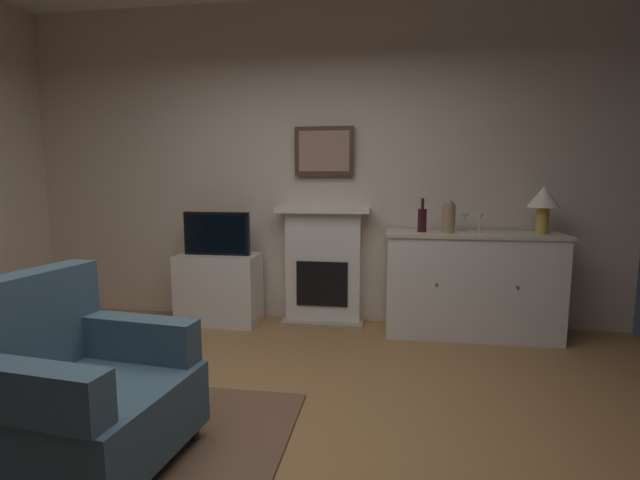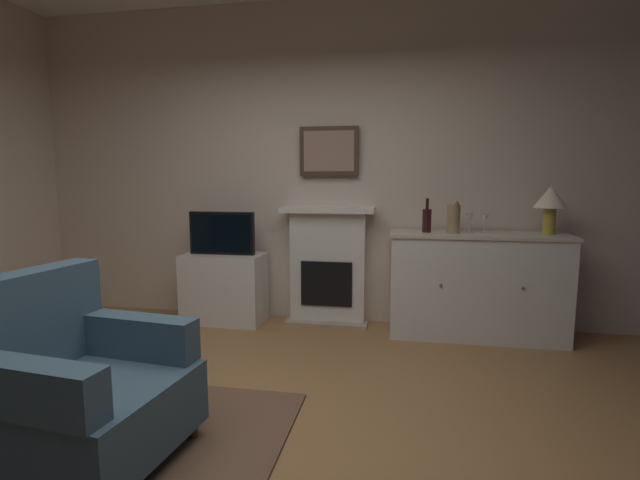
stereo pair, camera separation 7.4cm
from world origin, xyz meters
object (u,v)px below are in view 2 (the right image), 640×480
at_px(wine_bottle, 427,220).
at_px(tv_set, 222,233).
at_px(wine_glass_left, 470,218).
at_px(vase_decorative, 453,217).
at_px(wine_glass_center, 485,219).
at_px(fireplace_unit, 328,265).
at_px(table_lamp, 550,200).
at_px(tv_cabinet, 224,288).
at_px(sideboard_cabinet, 476,285).
at_px(framed_picture, 329,151).
at_px(armchair, 78,386).

xyz_separation_m(wine_bottle, tv_set, (-1.86, 0.01, -0.16)).
bearing_deg(wine_glass_left, wine_bottle, -171.62).
xyz_separation_m(vase_decorative, tv_set, (-2.08, 0.04, -0.19)).
distance_m(wine_glass_left, wine_glass_center, 0.13).
relative_size(fireplace_unit, table_lamp, 2.75).
distance_m(fireplace_unit, table_lamp, 1.98).
bearing_deg(tv_cabinet, wine_glass_left, 0.44).
bearing_deg(sideboard_cabinet, table_lamp, 0.00).
relative_size(sideboard_cabinet, wine_glass_left, 8.91).
relative_size(framed_picture, vase_decorative, 1.96).
height_order(fireplace_unit, tv_set, fireplace_unit).
height_order(fireplace_unit, wine_glass_left, fireplace_unit).
xyz_separation_m(framed_picture, sideboard_cabinet, (1.32, -0.22, -1.16)).
relative_size(wine_bottle, vase_decorative, 1.03).
bearing_deg(table_lamp, tv_cabinet, 179.70).
relative_size(sideboard_cabinet, armchair, 1.60).
xyz_separation_m(fireplace_unit, table_lamp, (1.87, -0.18, 0.64)).
relative_size(framed_picture, sideboard_cabinet, 0.37).
height_order(fireplace_unit, wine_glass_center, fireplace_unit).
xyz_separation_m(table_lamp, tv_cabinet, (-2.84, 0.02, -0.86)).
height_order(wine_bottle, wine_glass_center, wine_bottle).
bearing_deg(tv_cabinet, table_lamp, -0.30).
height_order(wine_bottle, armchair, wine_bottle).
height_order(tv_cabinet, tv_set, tv_set).
distance_m(framed_picture, wine_glass_center, 1.50).
height_order(sideboard_cabinet, vase_decorative, vase_decorative).
bearing_deg(framed_picture, fireplace_unit, -90.00).
bearing_deg(wine_bottle, vase_decorative, -7.63).
distance_m(framed_picture, tv_cabinet, 1.63).
relative_size(framed_picture, table_lamp, 1.37).
height_order(vase_decorative, armchair, vase_decorative).
bearing_deg(vase_decorative, sideboard_cabinet, 13.03).
bearing_deg(fireplace_unit, armchair, -108.90).
bearing_deg(fireplace_unit, vase_decorative, -11.63).
bearing_deg(tv_cabinet, wine_glass_center, -1.15).
height_order(sideboard_cabinet, tv_set, tv_set).
relative_size(vase_decorative, tv_set, 0.45).
bearing_deg(fireplace_unit, tv_cabinet, -170.55).
xyz_separation_m(wine_glass_center, vase_decorative, (-0.25, -0.02, 0.02)).
bearing_deg(wine_glass_center, vase_decorative, -175.91).
xyz_separation_m(fireplace_unit, wine_glass_left, (1.25, -0.15, 0.48)).
distance_m(wine_glass_center, armchair, 3.13).
relative_size(framed_picture, wine_glass_center, 3.33).
bearing_deg(tv_set, armchair, -85.70).
relative_size(table_lamp, armchair, 0.43).
bearing_deg(wine_bottle, tv_set, 179.60).
distance_m(wine_glass_center, vase_decorative, 0.26).
xyz_separation_m(wine_bottle, wine_glass_left, (0.36, 0.05, 0.01)).
distance_m(framed_picture, table_lamp, 1.93).
xyz_separation_m(fireplace_unit, framed_picture, (-0.00, 0.05, 1.07)).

